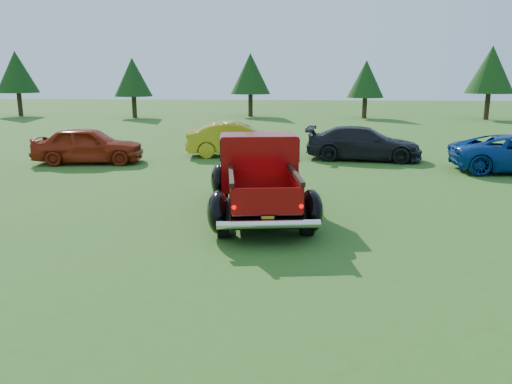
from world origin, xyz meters
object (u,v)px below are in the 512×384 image
object	(u,v)px
show_car_yellow	(238,139)
tree_mid_left	(250,74)
tree_east	(491,70)
tree_far_west	(17,72)
tree_west	(133,77)
pickup_truck	(258,175)
show_car_red	(89,145)
show_car_grey	(363,143)
tree_mid_right	(366,79)

from	to	relation	value
show_car_yellow	tree_mid_left	bearing A→B (deg)	-4.65
tree_mid_left	tree_east	world-z (taller)	tree_east
tree_far_west	tree_west	xyz separation A→B (m)	(10.00, -1.00, -0.41)
tree_west	pickup_truck	world-z (taller)	tree_west
tree_mid_left	tree_east	distance (m)	18.06
tree_west	tree_east	distance (m)	27.01
show_car_red	show_car_yellow	size ratio (longest dim) A/B	0.96
tree_far_west	tree_mid_left	size ratio (longest dim) A/B	1.04
pickup_truck	show_car_yellow	size ratio (longest dim) A/B	1.26
tree_west	tree_east	world-z (taller)	tree_east
pickup_truck	show_car_grey	bearing A→B (deg)	57.86
tree_west	show_car_grey	distance (m)	24.75
tree_mid_right	pickup_truck	distance (m)	28.75
tree_mid_left	tree_mid_right	size ratio (longest dim) A/B	1.14
tree_far_west	tree_west	world-z (taller)	tree_far_west
tree_far_west	tree_east	xyz separation A→B (m)	(37.00, -0.50, 0.14)
tree_mid_left	tree_mid_right	world-z (taller)	tree_mid_left
tree_mid_right	show_car_grey	size ratio (longest dim) A/B	0.99
tree_mid_right	pickup_truck	bearing A→B (deg)	-101.96
tree_mid_right	tree_east	bearing A→B (deg)	-3.18
tree_mid_left	show_car_yellow	xyz separation A→B (m)	(1.50, -20.59, -2.70)
tree_west	tree_east	size ratio (longest dim) A/B	0.85
tree_mid_right	tree_west	bearing A→B (deg)	-176.82
tree_mid_left	show_car_yellow	size ratio (longest dim) A/B	1.21
tree_mid_left	pickup_truck	world-z (taller)	tree_mid_left
show_car_grey	show_car_yellow	bearing A→B (deg)	91.17
pickup_truck	show_car_red	world-z (taller)	pickup_truck
tree_mid_left	tree_west	bearing A→B (deg)	-167.47
tree_mid_right	tree_east	xyz separation A→B (m)	(9.00, -0.50, 0.68)
tree_west	pickup_truck	xyz separation A→B (m)	(12.06, -27.05, -2.23)
show_car_red	show_car_yellow	distance (m)	5.79
show_car_red	show_car_grey	bearing A→B (deg)	-88.45
tree_east	show_car_red	world-z (taller)	tree_east
pickup_truck	show_car_red	size ratio (longest dim) A/B	1.31
tree_mid_left	tree_east	size ratio (longest dim) A/B	0.93
tree_far_west	tree_mid_right	bearing A→B (deg)	-0.00
tree_west	tree_mid_right	size ratio (longest dim) A/B	1.05
tree_far_west	show_car_yellow	world-z (taller)	tree_far_west
tree_mid_left	pickup_truck	size ratio (longest dim) A/B	0.96
tree_far_west	show_car_red	world-z (taller)	tree_far_west
show_car_red	tree_mid_left	bearing A→B (deg)	-17.31
tree_west	tree_mid_left	distance (m)	9.22
tree_west	show_car_red	world-z (taller)	tree_west
tree_east	show_car_yellow	size ratio (longest dim) A/B	1.30
tree_mid_right	show_car_red	distance (m)	25.43
tree_west	tree_mid_right	distance (m)	18.03
pickup_truck	show_car_yellow	distance (m)	8.61
tree_west	show_car_yellow	distance (m)	21.49
tree_far_west	tree_mid_right	world-z (taller)	tree_far_west
tree_mid_right	show_car_yellow	xyz separation A→B (m)	(-7.50, -19.59, -2.29)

